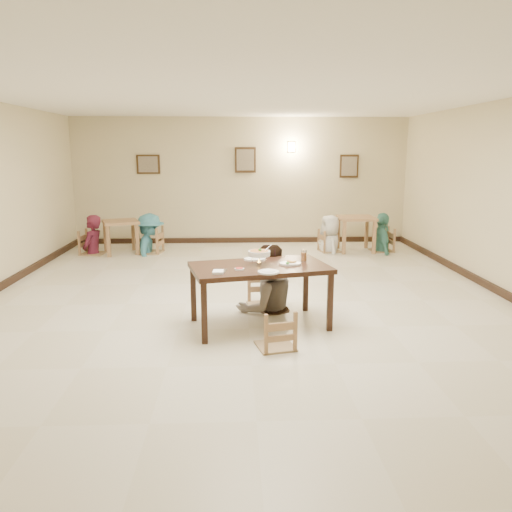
{
  "coord_description": "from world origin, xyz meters",
  "views": [
    {
      "loc": [
        -0.17,
        -7.12,
        2.22
      ],
      "look_at": [
        0.12,
        -0.42,
        0.8
      ],
      "focal_mm": 35.0,
      "sensor_mm": 36.0,
      "label": 1
    }
  ],
  "objects_px": {
    "bg_table_left": "(121,227)",
    "bg_diner_b": "(149,213)",
    "chair_near": "(276,311)",
    "bg_diner_a": "(91,215)",
    "main_table": "(260,272)",
    "bg_diner_d": "(383,213)",
    "main_diner": "(267,245)",
    "drink_glass": "(304,256)",
    "bg_table_right": "(356,223)",
    "bg_chair_lr": "(149,229)",
    "bg_diner_c": "(331,215)",
    "chair_far": "(265,273)",
    "bg_chair_rr": "(382,229)",
    "curry_warmer": "(259,253)",
    "bg_chair_rl": "(330,231)",
    "bg_chair_ll": "(92,231)"
  },
  "relations": [
    {
      "from": "bg_table_right",
      "to": "main_table",
      "type": "bearing_deg",
      "value": -116.58
    },
    {
      "from": "bg_chair_ll",
      "to": "bg_diner_b",
      "type": "bearing_deg",
      "value": -77.76
    },
    {
      "from": "chair_far",
      "to": "chair_near",
      "type": "xyz_separation_m",
      "value": [
        0.03,
        -1.53,
        -0.06
      ]
    },
    {
      "from": "drink_glass",
      "to": "main_diner",
      "type": "bearing_deg",
      "value": 135.77
    },
    {
      "from": "main_table",
      "to": "main_diner",
      "type": "bearing_deg",
      "value": 65.91
    },
    {
      "from": "main_diner",
      "to": "bg_diner_a",
      "type": "relative_size",
      "value": 1.09
    },
    {
      "from": "bg_diner_c",
      "to": "chair_far",
      "type": "bearing_deg",
      "value": -30.43
    },
    {
      "from": "chair_near",
      "to": "bg_chair_rr",
      "type": "relative_size",
      "value": 0.88
    },
    {
      "from": "main_table",
      "to": "bg_chair_ll",
      "type": "height_order",
      "value": "bg_chair_ll"
    },
    {
      "from": "bg_diner_d",
      "to": "chair_near",
      "type": "bearing_deg",
      "value": 154.15
    },
    {
      "from": "bg_table_right",
      "to": "bg_chair_lr",
      "type": "height_order",
      "value": "bg_chair_lr"
    },
    {
      "from": "main_diner",
      "to": "drink_glass",
      "type": "distance_m",
      "value": 0.64
    },
    {
      "from": "chair_near",
      "to": "bg_diner_d",
      "type": "relative_size",
      "value": 0.51
    },
    {
      "from": "chair_near",
      "to": "bg_diner_c",
      "type": "relative_size",
      "value": 0.54
    },
    {
      "from": "bg_diner_b",
      "to": "bg_table_left",
      "type": "bearing_deg",
      "value": 92.23
    },
    {
      "from": "drink_glass",
      "to": "bg_diner_c",
      "type": "distance_m",
      "value": 4.7
    },
    {
      "from": "chair_near",
      "to": "bg_diner_d",
      "type": "height_order",
      "value": "bg_diner_d"
    },
    {
      "from": "chair_near",
      "to": "drink_glass",
      "type": "height_order",
      "value": "drink_glass"
    },
    {
      "from": "bg_table_right",
      "to": "bg_chair_ll",
      "type": "xyz_separation_m",
      "value": [
        -5.8,
        -0.09,
        -0.14
      ]
    },
    {
      "from": "bg_diner_b",
      "to": "chair_near",
      "type": "bearing_deg",
      "value": -157.66
    },
    {
      "from": "drink_glass",
      "to": "bg_diner_b",
      "type": "bearing_deg",
      "value": 121.44
    },
    {
      "from": "bg_chair_lr",
      "to": "bg_chair_rr",
      "type": "xyz_separation_m",
      "value": [
        5.17,
        -0.04,
        -0.04
      ]
    },
    {
      "from": "bg_chair_rr",
      "to": "bg_diner_b",
      "type": "xyz_separation_m",
      "value": [
        -5.17,
        0.04,
        0.38
      ]
    },
    {
      "from": "main_table",
      "to": "chair_far",
      "type": "height_order",
      "value": "chair_far"
    },
    {
      "from": "bg_table_left",
      "to": "bg_diner_d",
      "type": "xyz_separation_m",
      "value": [
        5.78,
        -0.01,
        0.28
      ]
    },
    {
      "from": "bg_chair_ll",
      "to": "bg_diner_d",
      "type": "relative_size",
      "value": 0.58
    },
    {
      "from": "bg_table_right",
      "to": "bg_diner_c",
      "type": "bearing_deg",
      "value": -178.78
    },
    {
      "from": "chair_near",
      "to": "bg_diner_a",
      "type": "relative_size",
      "value": 0.51
    },
    {
      "from": "chair_far",
      "to": "bg_table_right",
      "type": "height_order",
      "value": "chair_far"
    },
    {
      "from": "main_table",
      "to": "bg_chair_lr",
      "type": "xyz_separation_m",
      "value": [
        -2.19,
        4.78,
        -0.18
      ]
    },
    {
      "from": "main_table",
      "to": "bg_chair_ll",
      "type": "relative_size",
      "value": 1.86
    },
    {
      "from": "bg_table_right",
      "to": "bg_chair_lr",
      "type": "bearing_deg",
      "value": -179.95
    },
    {
      "from": "bg_table_left",
      "to": "bg_diner_b",
      "type": "relative_size",
      "value": 0.53
    },
    {
      "from": "bg_chair_rl",
      "to": "bg_chair_ll",
      "type": "bearing_deg",
      "value": 79.09
    },
    {
      "from": "main_table",
      "to": "bg_diner_c",
      "type": "xyz_separation_m",
      "value": [
        1.81,
        4.78,
        0.1
      ]
    },
    {
      "from": "curry_warmer",
      "to": "bg_chair_rl",
      "type": "xyz_separation_m",
      "value": [
        1.82,
        4.74,
        -0.48
      ]
    },
    {
      "from": "chair_far",
      "to": "bg_chair_rl",
      "type": "relative_size",
      "value": 1.09
    },
    {
      "from": "main_table",
      "to": "chair_near",
      "type": "xyz_separation_m",
      "value": [
        0.14,
        -0.74,
        -0.28
      ]
    },
    {
      "from": "main_table",
      "to": "bg_chair_lr",
      "type": "height_order",
      "value": "bg_chair_lr"
    },
    {
      "from": "bg_table_left",
      "to": "bg_chair_rr",
      "type": "height_order",
      "value": "bg_chair_rr"
    },
    {
      "from": "chair_far",
      "to": "chair_near",
      "type": "bearing_deg",
      "value": -96.13
    },
    {
      "from": "main_table",
      "to": "bg_chair_rr",
      "type": "distance_m",
      "value": 5.61
    },
    {
      "from": "bg_chair_rl",
      "to": "bg_chair_rr",
      "type": "bearing_deg",
      "value": -103.39
    },
    {
      "from": "main_diner",
      "to": "bg_chair_lr",
      "type": "relative_size",
      "value": 1.73
    },
    {
      "from": "main_table",
      "to": "chair_near",
      "type": "distance_m",
      "value": 0.8
    },
    {
      "from": "main_table",
      "to": "bg_chair_rl",
      "type": "height_order",
      "value": "bg_chair_rl"
    },
    {
      "from": "chair_near",
      "to": "bg_diner_b",
      "type": "distance_m",
      "value": 6.01
    },
    {
      "from": "bg_table_left",
      "to": "bg_diner_a",
      "type": "distance_m",
      "value": 0.67
    },
    {
      "from": "chair_far",
      "to": "bg_diner_c",
      "type": "distance_m",
      "value": 4.34
    },
    {
      "from": "main_diner",
      "to": "drink_glass",
      "type": "relative_size",
      "value": 12.58
    }
  ]
}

